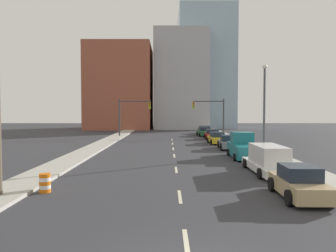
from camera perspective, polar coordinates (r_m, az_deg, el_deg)
The scene contains 24 objects.
sidewalk_left at distance 57.03m, azimuth -8.14°, elevation -1.38°, with size 2.43×96.88×0.18m.
sidewalk_right at distance 57.20m, azimuth 9.03°, elevation -1.38°, with size 2.43×96.88×0.18m.
lane_stripe_at_2m at distance 10.71m, azimuth 3.10°, elevation -19.74°, with size 0.16×2.40×0.01m, color beige.
lane_stripe_at_8m at distance 15.94m, azimuth 1.96°, elevation -12.17°, with size 0.16×2.40×0.01m, color beige.
lane_stripe_at_15m at distance 22.88m, azimuth 1.31°, elevation -7.61°, with size 0.16×2.40×0.01m, color beige.
lane_stripe_at_22m at distance 29.85m, azimuth 0.97°, elevation -5.20°, with size 0.16×2.40×0.01m, color beige.
lane_stripe_at_27m at distance 35.31m, azimuth 0.80°, elevation -3.97°, with size 0.16×2.40×0.01m, color beige.
lane_stripe_at_33m at distance 40.82m, azimuth 0.68°, elevation -3.07°, with size 0.16×2.40×0.01m, color beige.
lane_stripe_at_38m at distance 46.50m, azimuth 0.58°, elevation -2.37°, with size 0.16×2.40×0.01m, color beige.
building_brick_left at distance 76.10m, azimuth -8.33°, elevation 6.60°, with size 14.00×16.00×18.68m.
building_office_center at distance 79.50m, azimuth 2.00°, elevation 7.62°, with size 12.00×20.00×21.91m.
building_glass_right at distance 84.26m, azimuth 6.16°, elevation 9.55°, with size 13.00×20.00×28.40m.
traffic_signal_left at distance 51.96m, azimuth -6.95°, elevation 2.48°, with size 5.06×0.35×5.98m.
traffic_signal_right at distance 52.10m, azimuth 7.92°, elevation 2.48°, with size 5.06×0.35×5.98m.
traffic_barrel at distance 17.71m, azimuth -20.76°, elevation -9.27°, with size 0.56×0.56×0.95m.
street_lamp at distance 32.12m, azimuth 16.31°, elevation 3.99°, with size 0.44×0.44×8.44m.
sedan_tan at distance 16.67m, azimuth 21.75°, elevation -9.24°, with size 2.12×4.26×1.54m.
box_truck_white at distance 22.38m, azimuth 16.87°, elevation -5.67°, with size 2.20×6.10×1.85m.
pickup_truck_teal at distance 29.24m, azimuth 12.89°, elevation -3.70°, with size 2.45×5.33×2.20m.
sedan_gray at distance 35.68m, azimuth 10.38°, elevation -2.85°, with size 2.26×4.32×1.49m.
sedan_yellow at distance 41.23m, azimuth 8.39°, elevation -2.13°, with size 2.15×4.41×1.44m.
sedan_red at distance 47.64m, azimuth 7.61°, elevation -1.49°, with size 2.33×4.83×1.42m.
sedan_green at distance 53.51m, azimuth 6.24°, elevation -1.01°, with size 2.34×4.77×1.48m.
sedan_navy at distance 58.66m, azimuth 6.25°, elevation -0.70°, with size 2.23×4.37×1.43m.
Camera 1 is at (-0.56, -7.89, 4.09)m, focal length 35.00 mm.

